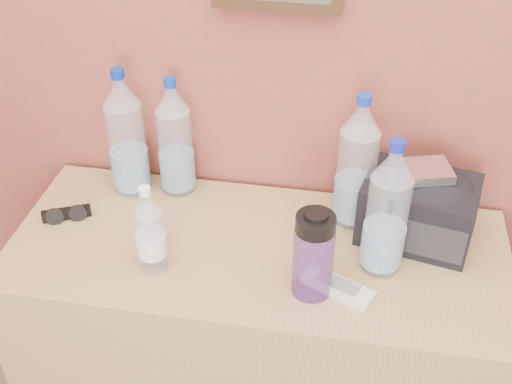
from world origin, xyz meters
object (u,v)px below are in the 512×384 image
pet_large_d (387,215)px  pet_large_b (175,143)px  pet_large_c (357,168)px  toiletry_bag (419,206)px  dresser (257,349)px  pet_large_a (127,139)px  foil_packet (426,171)px  nalgene_bottle (313,254)px  ac_remote (338,287)px  pet_small (150,234)px  sunglasses (67,214)px

pet_large_d → pet_large_b: bearing=158.6°
pet_large_c → toiletry_bag: (0.16, -0.04, -0.07)m
dresser → pet_large_c: bearing=34.8°
pet_large_a → foil_packet: 0.76m
pet_large_c → foil_packet: pet_large_c is taller
pet_large_d → nalgene_bottle: (-0.15, -0.11, -0.04)m
pet_large_a → nalgene_bottle: pet_large_a is taller
pet_large_b → dresser: bearing=-38.8°
pet_large_b → pet_large_a: bearing=-169.7°
nalgene_bottle → foil_packet: size_ratio=1.98×
toiletry_bag → pet_large_c: bearing=178.8°
foil_packet → pet_large_b: bearing=172.4°
pet_large_b → ac_remote: (0.46, -0.32, -0.14)m
pet_large_a → pet_large_c: size_ratio=1.00×
pet_large_b → foil_packet: pet_large_b is taller
dresser → ac_remote: 0.46m
pet_small → pet_large_a: bearing=117.4°
toiletry_bag → foil_packet: foil_packet is taller
pet_large_a → dresser: bearing=-25.7°
nalgene_bottle → ac_remote: bearing=7.2°
pet_large_b → foil_packet: size_ratio=2.99×
pet_large_d → foil_packet: pet_large_d is taller
dresser → sunglasses: size_ratio=9.89×
pet_large_b → ac_remote: size_ratio=2.00×
nalgene_bottle → ac_remote: (0.06, 0.01, -0.10)m
pet_small → sunglasses: bearing=154.1°
pet_large_a → pet_large_b: size_ratio=1.07×
sunglasses → nalgene_bottle: bearing=-37.5°
pet_large_d → ac_remote: pet_large_d is taller
pet_large_c → ac_remote: size_ratio=2.15×
nalgene_bottle → ac_remote: 0.11m
pet_large_a → pet_large_b: 0.13m
dresser → pet_large_c: size_ratio=3.40×
pet_large_c → nalgene_bottle: (-0.07, -0.27, -0.05)m
pet_large_b → foil_packet: (0.64, -0.08, 0.04)m
pet_large_b → pet_large_c: pet_large_c is taller
pet_large_b → sunglasses: size_ratio=2.70×
sunglasses → foil_packet: bearing=-18.7°
pet_large_b → toiletry_bag: 0.64m
toiletry_bag → foil_packet: size_ratio=2.37×
pet_large_c → foil_packet: (0.16, -0.03, 0.03)m
ac_remote → dresser: bearing=176.9°
pet_large_b → nalgene_bottle: pet_large_b is taller
nalgene_bottle → pet_small: bearing=178.3°
pet_large_a → toiletry_bag: size_ratio=1.35×
foil_packet → pet_large_a: bearing=175.3°
pet_large_b → nalgene_bottle: (0.40, -0.33, -0.04)m
dresser → sunglasses: sunglasses is taller
pet_large_b → pet_large_d: size_ratio=0.96×
pet_large_a → ac_remote: 0.67m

